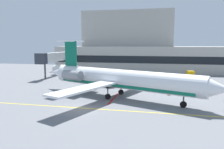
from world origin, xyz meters
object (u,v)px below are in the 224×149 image
Objects in this scene: pushback_tractor at (108,83)px; fuel_tank at (66,69)px; regional_jet at (119,79)px; baggage_tug at (191,76)px.

fuel_tank is at bearing 136.67° from pushback_tractor.
regional_jet reaches higher than pushback_tractor.
pushback_tractor is at bearing 114.27° from regional_jet.
fuel_tank is (-34.10, 1.21, 0.66)m from baggage_tug.
baggage_tug is 0.54× the size of fuel_tank.
baggage_tug is 34.12m from fuel_tank.
fuel_tank is (-19.98, 23.89, -1.52)m from regional_jet.
pushback_tractor is at bearing -142.40° from baggage_tug.
regional_jet is 9.88m from pushback_tractor.
regional_jet is at bearing -65.73° from pushback_tractor.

